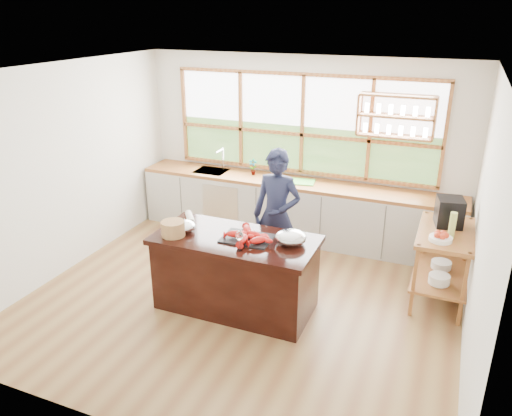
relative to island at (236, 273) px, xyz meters
The scene contains 18 objects.
ground_plane 0.50m from the island, 90.00° to the left, with size 5.00×5.00×0.00m, color olive.
room_shell 1.48m from the island, 88.06° to the left, with size 5.02×4.52×2.71m.
back_counter 2.14m from the island, 90.50° to the left, with size 4.90×0.63×0.90m.
right_shelf_unit 2.45m from the island, 26.44° to the left, with size 0.62×1.10×0.90m.
island is the anchor object (origin of this frame).
cook 0.98m from the island, 78.39° to the left, with size 0.63×0.41×1.72m, color #191C36.
potted_plant 2.38m from the island, 107.76° to the left, with size 0.13×0.09×0.25m, color slate.
cutting_board 2.19m from the island, 87.48° to the left, with size 0.40×0.30×0.01m, color #51BA3E.
espresso_machine 2.61m from the island, 30.47° to the left, with size 0.30×0.32×0.34m, color black.
wine_bottle 2.50m from the island, 22.46° to the left, with size 0.08×0.08×0.30m, color #AFBF58.
fruit_bowl 2.33m from the island, 20.35° to the left, with size 0.25×0.25×0.11m.
slate_board 0.48m from the island, ahead, with size 0.55×0.40×0.02m, color black.
lobster_pile 0.53m from the island, ahead, with size 0.52×0.48×0.08m.
mixing_bowl_left 0.81m from the island, behind, with size 0.28×0.28×0.13m, color #B6B9BD.
mixing_bowl_right 0.82m from the island, ahead, with size 0.34×0.34×0.17m, color #B6B9BD.
wine_glass 0.69m from the island, 56.76° to the right, with size 0.08×0.08×0.22m.
wicker_basket 0.88m from the island, 162.39° to the right, with size 0.27×0.27×0.17m, color #B57A4A.
parchment_roll 0.90m from the island, 161.43° to the left, with size 0.08×0.08×0.30m, color white.
Camera 1 is at (2.15, -4.81, 3.28)m, focal length 35.00 mm.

